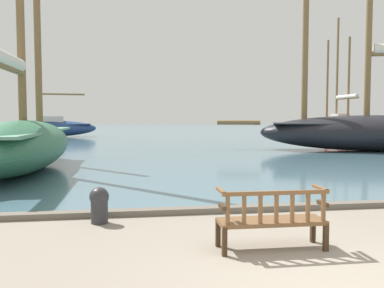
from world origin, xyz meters
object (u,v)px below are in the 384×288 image
sailboat_mid_port (43,127)px  sailboat_outer_port (337,123)px  park_bench (272,219)px  sailboat_far_starboard (22,141)px  mooring_bollard (99,204)px  sailboat_centre_channel (372,127)px

sailboat_mid_port → sailboat_outer_port: 29.44m
park_bench → sailboat_far_starboard: 10.82m
park_bench → mooring_bollard: bearing=143.0°
sailboat_centre_channel → mooring_bollard: 19.00m
sailboat_outer_port → mooring_bollard: bearing=-123.4°
sailboat_mid_port → sailboat_centre_channel: bearing=-40.7°
sailboat_centre_channel → sailboat_outer_port: 22.82m
sailboat_centre_channel → mooring_bollard: (-13.60, -13.23, -0.98)m
sailboat_far_starboard → sailboat_mid_port: bearing=98.8°
sailboat_mid_port → sailboat_far_starboard: sailboat_far_starboard is taller
sailboat_centre_channel → park_bench: bearing=-125.7°
sailboat_far_starboard → sailboat_outer_port: sailboat_outer_port is taller
sailboat_outer_port → mooring_bollard: (-22.58, -34.21, -0.84)m
sailboat_mid_port → park_bench: bearing=-74.1°
sailboat_far_starboard → mooring_bollard: sailboat_far_starboard is taller
park_bench → sailboat_centre_channel: bearing=54.3°
sailboat_mid_port → mooring_bollard: bearing=-77.8°
sailboat_mid_port → sailboat_outer_port: sailboat_outer_port is taller
park_bench → sailboat_far_starboard: bearing=121.5°
park_bench → sailboat_outer_port: size_ratio=0.13×
sailboat_far_starboard → sailboat_centre_channel: bearing=19.9°
sailboat_mid_port → sailboat_outer_port: bearing=7.0°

